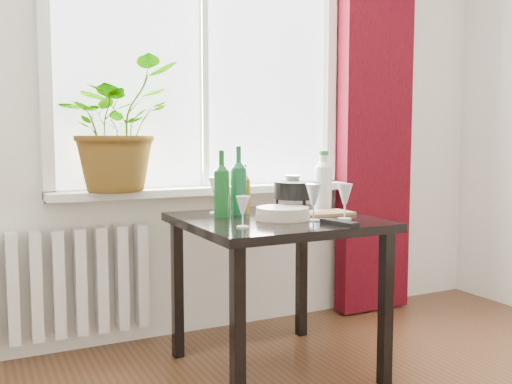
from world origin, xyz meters
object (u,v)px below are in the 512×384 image
wineglass_back_center (292,193)px  radiator (69,283)px  wine_bottle_right (239,180)px  table (275,237)px  wineglass_front_left (243,211)px  fondue_pot (295,198)px  wineglass_front_right (313,202)px  bottle_amber (244,188)px  cleaning_bottle (323,180)px  wineglass_far_right (345,201)px  cutting_board (325,213)px  plate_stack (283,213)px  tv_remote (339,223)px  wineglass_back_left (216,195)px  wine_bottle_left (222,183)px  potted_plant (116,125)px

wineglass_back_center → radiator: bearing=154.9°
wine_bottle_right → table: bearing=-58.3°
wineglass_front_left → fondue_pot: 0.47m
radiator → wineglass_front_right: size_ratio=4.68×
wine_bottle_right → wineglass_front_right: wine_bottle_right is taller
wineglass_back_center → bottle_amber: bearing=167.8°
cleaning_bottle → wineglass_front_right: 0.42m
table → wineglass_far_right: bearing=-36.4°
wineglass_front_right → cutting_board: bearing=42.9°
cleaning_bottle → wineglass_back_center: size_ratio=1.64×
wineglass_front_right → cleaning_bottle: bearing=50.9°
plate_stack → tv_remote: 0.30m
plate_stack → wineglass_back_center: bearing=50.3°
table → fondue_pot: size_ratio=3.57×
cutting_board → plate_stack: bearing=-169.7°
cleaning_bottle → wineglass_back_left: bearing=168.2°
wineglass_front_right → wineglass_far_right: size_ratio=1.01×
bottle_amber → wineglass_front_right: 0.41m
wineglass_far_right → fondue_pot: size_ratio=0.71×
wineglass_far_right → wineglass_back_left: bearing=134.4°
table → tv_remote: (0.14, -0.32, 0.10)m
wine_bottle_left → wineglass_front_left: (-0.05, -0.33, -0.09)m
radiator → wineglass_front_left: wineglass_front_left is taller
radiator → cutting_board: cutting_board is taller
potted_plant → fondue_pot: bearing=-33.0°
radiator → wineglass_back_left: (0.66, -0.36, 0.45)m
wineglass_back_left → wineglass_front_right: bearing=-55.9°
table → wine_bottle_left: wine_bottle_left is taller
wineglass_far_right → wineglass_front_left: (-0.52, -0.01, -0.02)m
table → wineglass_back_center: 0.30m
potted_plant → cutting_board: 1.13m
table → wine_bottle_right: bearing=121.7°
wine_bottle_left → table: bearing=-32.6°
wine_bottle_right → wineglass_front_left: size_ratio=2.54×
wineglass_back_left → plate_stack: bearing=-59.2°
cleaning_bottle → wineglass_far_right: bearing=-107.0°
wine_bottle_left → wineglass_front_right: wine_bottle_left is taller
potted_plant → fondue_pot: size_ratio=2.79×
table → wineglass_front_left: (-0.26, -0.20, 0.16)m
bottle_amber → plate_stack: (0.07, -0.26, -0.10)m
radiator → fondue_pot: fondue_pot is taller
wine_bottle_right → fondue_pot: size_ratio=1.43×
wine_bottle_left → potted_plant: bearing=134.4°
bottle_amber → wineglass_back_left: bottle_amber is taller
potted_plant → plate_stack: 0.96m
bottle_amber → cleaning_bottle: cleaning_bottle is taller
wineglass_back_center → tv_remote: size_ratio=1.03×
potted_plant → cutting_board: size_ratio=2.61×
bottle_amber → tv_remote: (0.20, -0.53, -0.11)m
wine_bottle_left → wineglass_front_left: bearing=-98.1°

